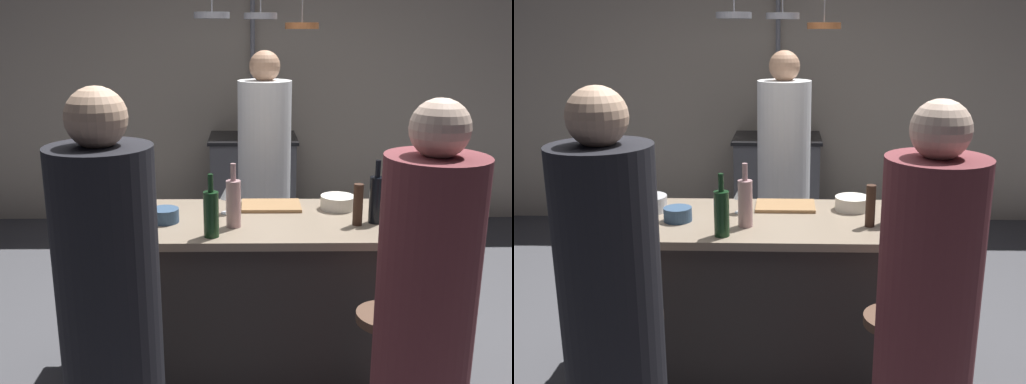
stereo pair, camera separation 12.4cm
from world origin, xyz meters
The scene contains 21 objects.
ground_plane centered at (0.00, 0.00, 0.00)m, with size 9.00×9.00×0.00m, color #4C4C51.
back_wall centered at (0.00, 2.85, 1.30)m, with size 6.40×0.16×2.60m, color #BCAD99.
kitchen_island centered at (0.00, 0.00, 0.45)m, with size 1.80×0.72×0.90m.
stove_range centered at (0.00, 2.45, 0.45)m, with size 0.80×0.64×0.89m.
chef centered at (0.07, 1.06, 0.79)m, with size 0.36×0.36×1.71m.
bar_stool_left centered at (-0.56, -0.62, 0.38)m, with size 0.28×0.28×0.68m.
guest_left centered at (-0.52, -1.01, 0.77)m, with size 0.35×0.35×1.67m.
bar_stool_right centered at (0.54, -0.62, 0.38)m, with size 0.28×0.28×0.68m.
guest_right centered at (0.57, -1.01, 0.76)m, with size 0.34×0.34×1.63m.
overhead_pot_rack centered at (0.01, 1.95, 1.69)m, with size 0.90×1.34×2.17m.
cutting_board centered at (0.08, 0.20, 0.91)m, with size 0.32×0.22×0.02m, color #997047.
pepper_mill centered at (0.50, -0.11, 1.01)m, with size 0.05×0.05×0.21m, color #382319.
wine_bottle_dark centered at (0.60, -0.07, 1.02)m, with size 0.07×0.07×0.32m.
wine_bottle_rose centered at (-0.11, -0.12, 1.02)m, with size 0.07×0.07×0.32m.
wine_bottle_amber centered at (-0.80, 0.25, 1.02)m, with size 0.07×0.07×0.31m.
wine_bottle_red centered at (-0.21, -0.27, 1.02)m, with size 0.07×0.07×0.30m.
wine_glass_by_chef centered at (-0.67, -0.09, 1.01)m, with size 0.07×0.07×0.15m.
wine_glass_near_right_guest centered at (-0.16, 0.09, 1.01)m, with size 0.07×0.07×0.15m.
mixing_bowl_ceramic centered at (0.44, 0.17, 0.94)m, with size 0.19×0.19×0.07m, color silver.
mixing_bowl_blue centered at (-0.46, -0.05, 0.94)m, with size 0.14×0.14×0.07m, color #334C6B.
mixing_bowl_steel centered at (-0.65, 0.11, 0.94)m, with size 0.21×0.21×0.08m, color #B7B7BC.
Camera 2 is at (0.09, -2.85, 1.83)m, focal length 41.05 mm.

